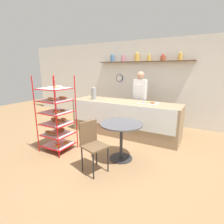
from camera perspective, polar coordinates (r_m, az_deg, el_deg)
name	(u,v)px	position (r m, az deg, el deg)	size (l,w,h in m)	color
ground_plane	(104,149)	(4.11, -2.64, -11.86)	(14.00, 14.00, 0.00)	olive
back_wall	(143,82)	(6.03, 10.18, 9.70)	(10.00, 0.30, 2.70)	white
display_counter	(124,118)	(4.84, 4.06, -1.95)	(2.99, 0.81, 0.93)	#937A5B
pastry_rack	(57,118)	(4.00, -17.59, -1.77)	(0.63, 0.60, 1.65)	#B71414
person_worker	(140,98)	(5.27, 9.05, 4.69)	(0.36, 0.23, 1.72)	#282833
cafe_table	(121,132)	(3.47, 3.06, -6.54)	(0.83, 0.83, 0.75)	#262628
cafe_chair	(92,141)	(3.12, -6.68, -9.37)	(0.48, 0.48, 0.90)	black
coffee_carafe	(94,93)	(5.08, -5.95, 6.04)	(0.14, 0.14, 0.35)	gray
donut_tray_counter	(147,103)	(4.56, 11.42, 3.02)	(0.50, 0.32, 0.05)	silver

